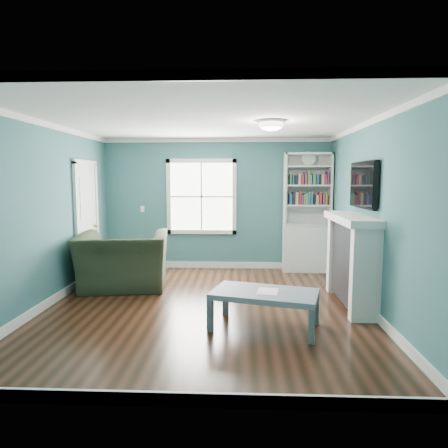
{
  "coord_description": "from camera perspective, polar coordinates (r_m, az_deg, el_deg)",
  "views": [
    {
      "loc": [
        0.5,
        -5.47,
        1.82
      ],
      "look_at": [
        0.24,
        0.4,
        1.14
      ],
      "focal_mm": 32.0,
      "sensor_mm": 36.0,
      "label": 1
    }
  ],
  "objects": [
    {
      "name": "paper_sheet",
      "position": [
        4.92,
        6.25,
        -9.53
      ],
      "size": [
        0.29,
        0.35,
        0.0
      ],
      "primitive_type": "cube",
      "rotation": [
        0.0,
        0.0,
        -0.16
      ],
      "color": "white",
      "rests_on": "coffee_table"
    },
    {
      "name": "light_switch",
      "position": [
        8.23,
        -11.58,
        2.12
      ],
      "size": [
        0.08,
        0.01,
        0.12
      ],
      "primitive_type": "cube",
      "color": "white",
      "rests_on": "room_walls"
    },
    {
      "name": "fireplace",
      "position": [
        6.01,
        17.78,
        -5.1
      ],
      "size": [
        0.44,
        1.58,
        1.3
      ],
      "color": "black",
      "rests_on": "ground"
    },
    {
      "name": "trim",
      "position": [
        5.52,
        -2.69,
        0.52
      ],
      "size": [
        4.5,
        5.0,
        2.6
      ],
      "color": "white",
      "rests_on": "ground"
    },
    {
      "name": "coffee_table",
      "position": [
        4.94,
        5.83,
        -10.2
      ],
      "size": [
        1.39,
        0.99,
        0.46
      ],
      "rotation": [
        0.0,
        0.0,
        -0.26
      ],
      "color": "#4A5459",
      "rests_on": "ground"
    },
    {
      "name": "door",
      "position": [
        7.43,
        -19.0,
        0.45
      ],
      "size": [
        0.12,
        0.98,
        2.17
      ],
      "color": "silver",
      "rests_on": "ground"
    },
    {
      "name": "floor",
      "position": [
        5.79,
        -2.63,
        -11.75
      ],
      "size": [
        5.0,
        5.0,
        0.0
      ],
      "primitive_type": "plane",
      "color": "black",
      "rests_on": "ground"
    },
    {
      "name": "ceiling_fixture",
      "position": [
        5.63,
        6.76,
        13.98
      ],
      "size": [
        0.38,
        0.38,
        0.15
      ],
      "color": "white",
      "rests_on": "room_walls"
    },
    {
      "name": "room_walls",
      "position": [
        5.5,
        -2.71,
        4.1
      ],
      "size": [
        5.0,
        5.0,
        5.0
      ],
      "color": "#306664",
      "rests_on": "ground"
    },
    {
      "name": "tv",
      "position": [
        5.92,
        19.28,
        5.3
      ],
      "size": [
        0.06,
        1.1,
        0.65
      ],
      "primitive_type": "cube",
      "color": "black",
      "rests_on": "fireplace"
    },
    {
      "name": "bookshelf",
      "position": [
        7.93,
        11.71,
        -0.05
      ],
      "size": [
        0.9,
        0.35,
        2.31
      ],
      "color": "silver",
      "rests_on": "ground"
    },
    {
      "name": "window",
      "position": [
        8.01,
        -3.24,
        3.92
      ],
      "size": [
        1.4,
        0.06,
        1.5
      ],
      "color": "white",
      "rests_on": "room_walls"
    },
    {
      "name": "recliner",
      "position": [
        6.8,
        -14.23,
        -3.82
      ],
      "size": [
        1.52,
        1.1,
        1.23
      ],
      "primitive_type": "imported",
      "rotation": [
        0.0,
        0.0,
        -3.0
      ],
      "color": "black",
      "rests_on": "ground"
    }
  ]
}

